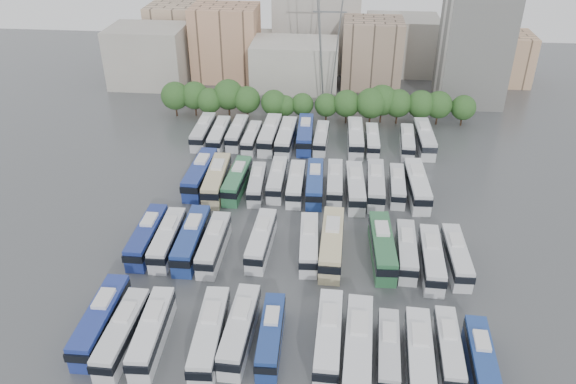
# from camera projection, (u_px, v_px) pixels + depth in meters

# --- Properties ---
(ground) EXTENTS (220.00, 220.00, 0.00)m
(ground) POSITION_uv_depth(u_px,v_px,m) (300.00, 232.00, 83.65)
(ground) COLOR #424447
(ground) RESTS_ON ground
(tree_line) EXTENTS (66.28, 8.05, 8.27)m
(tree_line) POSITION_uv_depth(u_px,v_px,m) (314.00, 101.00, 117.67)
(tree_line) COLOR black
(tree_line) RESTS_ON ground
(city_buildings) EXTENTS (102.00, 35.00, 20.00)m
(city_buildings) POSITION_uv_depth(u_px,v_px,m) (294.00, 45.00, 142.02)
(city_buildings) COLOR #9E998E
(city_buildings) RESTS_ON ground
(apartment_tower) EXTENTS (14.00, 14.00, 26.00)m
(apartment_tower) POSITION_uv_depth(u_px,v_px,m) (475.00, 44.00, 124.03)
(apartment_tower) COLOR silver
(apartment_tower) RESTS_ON ground
(electricity_pylon) EXTENTS (9.00, 6.91, 33.83)m
(electricity_pylon) POSITION_uv_depth(u_px,v_px,m) (330.00, 24.00, 116.99)
(electricity_pylon) COLOR slate
(electricity_pylon) RESTS_ON ground
(bus_r0_s0) EXTENTS (2.86, 12.92, 4.05)m
(bus_r0_s0) POSITION_uv_depth(u_px,v_px,m) (101.00, 320.00, 64.75)
(bus_r0_s0) COLOR navy
(bus_r0_s0) RESTS_ON ground
(bus_r0_s1) EXTENTS (2.87, 12.17, 3.80)m
(bus_r0_s1) POSITION_uv_depth(u_px,v_px,m) (122.00, 333.00, 63.13)
(bus_r0_s1) COLOR silver
(bus_r0_s1) RESTS_ON ground
(bus_r0_s2) EXTENTS (3.12, 12.22, 3.80)m
(bus_r0_s2) POSITION_uv_depth(u_px,v_px,m) (152.00, 331.00, 63.31)
(bus_r0_s2) COLOR silver
(bus_r0_s2) RESTS_ON ground
(bus_r0_s4) EXTENTS (3.37, 12.98, 4.04)m
(bus_r0_s4) POSITION_uv_depth(u_px,v_px,m) (210.00, 334.00, 62.74)
(bus_r0_s4) COLOR silver
(bus_r0_s4) RESTS_ON ground
(bus_r0_s5) EXTENTS (3.15, 12.49, 3.89)m
(bus_r0_s5) POSITION_uv_depth(u_px,v_px,m) (240.00, 329.00, 63.55)
(bus_r0_s5) COLOR silver
(bus_r0_s5) RESTS_ON ground
(bus_r0_s6) EXTENTS (2.68, 11.28, 3.53)m
(bus_r0_s6) POSITION_uv_depth(u_px,v_px,m) (271.00, 335.00, 63.02)
(bus_r0_s6) COLOR navy
(bus_r0_s6) RESTS_ON ground
(bus_r0_s8) EXTENTS (3.01, 12.73, 3.98)m
(bus_r0_s8) POSITION_uv_depth(u_px,v_px,m) (329.00, 337.00, 62.47)
(bus_r0_s8) COLOR white
(bus_r0_s8) RESTS_ON ground
(bus_r0_s9) EXTENTS (3.57, 13.70, 4.26)m
(bus_r0_s9) POSITION_uv_depth(u_px,v_px,m) (358.00, 347.00, 60.95)
(bus_r0_s9) COLOR silver
(bus_r0_s9) RESTS_ON ground
(bus_r0_s10) EXTENTS (2.86, 10.87, 3.38)m
(bus_r0_s10) POSITION_uv_depth(u_px,v_px,m) (388.00, 351.00, 61.05)
(bus_r0_s10) COLOR silver
(bus_r0_s10) RESTS_ON ground
(bus_r0_s11) EXTENTS (3.28, 12.55, 3.90)m
(bus_r0_s11) POSITION_uv_depth(u_px,v_px,m) (419.00, 357.00, 59.95)
(bus_r0_s11) COLOR silver
(bus_r0_s11) RESTS_ON ground
(bus_r0_s12) EXTENTS (2.77, 11.04, 3.44)m
(bus_r0_s12) POSITION_uv_depth(u_px,v_px,m) (449.00, 349.00, 61.28)
(bus_r0_s12) COLOR silver
(bus_r0_s12) RESTS_ON ground
(bus_r0_s13) EXTENTS (2.88, 11.34, 3.53)m
(bus_r0_s13) POSITION_uv_depth(u_px,v_px,m) (482.00, 361.00, 59.70)
(bus_r0_s13) COLOR navy
(bus_r0_s13) RESTS_ON ground
(bus_r1_s0) EXTENTS (2.75, 12.54, 3.93)m
(bus_r1_s0) POSITION_uv_depth(u_px,v_px,m) (147.00, 236.00, 79.46)
(bus_r1_s0) COLOR navy
(bus_r1_s0) RESTS_ON ground
(bus_r1_s1) EXTENTS (2.85, 12.16, 3.80)m
(bus_r1_s1) POSITION_uv_depth(u_px,v_px,m) (168.00, 239.00, 78.98)
(bus_r1_s1) COLOR silver
(bus_r1_s1) RESTS_ON ground
(bus_r1_s2) EXTENTS (2.98, 13.16, 4.12)m
(bus_r1_s2) POSITION_uv_depth(u_px,v_px,m) (192.00, 239.00, 78.67)
(bus_r1_s2) COLOR navy
(bus_r1_s2) RESTS_ON ground
(bus_r1_s3) EXTENTS (2.73, 12.15, 3.81)m
(bus_r1_s3) POSITION_uv_depth(u_px,v_px,m) (214.00, 244.00, 77.95)
(bus_r1_s3) COLOR silver
(bus_r1_s3) RESTS_ON ground
(bus_r1_s5) EXTENTS (3.14, 12.11, 3.77)m
(bus_r1_s5) POSITION_uv_depth(u_px,v_px,m) (261.00, 239.00, 78.82)
(bus_r1_s5) COLOR silver
(bus_r1_s5) RESTS_ON ground
(bus_r1_s7) EXTENTS (3.13, 11.83, 3.68)m
(bus_r1_s7) POSITION_uv_depth(u_px,v_px,m) (309.00, 243.00, 78.11)
(bus_r1_s7) COLOR silver
(bus_r1_s7) RESTS_ON ground
(bus_r1_s8) EXTENTS (3.24, 13.76, 4.30)m
(bus_r1_s8) POSITION_uv_depth(u_px,v_px,m) (332.00, 243.00, 77.71)
(bus_r1_s8) COLOR #CDBE8D
(bus_r1_s8) RESTS_ON ground
(bus_r1_s10) EXTENTS (3.51, 13.27, 4.13)m
(bus_r1_s10) POSITION_uv_depth(u_px,v_px,m) (382.00, 246.00, 77.14)
(bus_r1_s10) COLOR #2B663D
(bus_r1_s10) RESTS_ON ground
(bus_r1_s11) EXTENTS (2.90, 11.57, 3.61)m
(bus_r1_s11) POSITION_uv_depth(u_px,v_px,m) (407.00, 250.00, 76.74)
(bus_r1_s11) COLOR silver
(bus_r1_s11) RESTS_ON ground
(bus_r1_s12) EXTENTS (3.02, 12.26, 3.82)m
(bus_r1_s12) POSITION_uv_depth(u_px,v_px,m) (432.00, 258.00, 75.02)
(bus_r1_s12) COLOR silver
(bus_r1_s12) RESTS_ON ground
(bus_r1_s13) EXTENTS (2.76, 11.68, 3.65)m
(bus_r1_s13) POSITION_uv_depth(u_px,v_px,m) (456.00, 256.00, 75.64)
(bus_r1_s13) COLOR silver
(bus_r1_s13) RESTS_ON ground
(bus_r2_s1) EXTENTS (3.40, 13.61, 4.24)m
(bus_r2_s1) POSITION_uv_depth(u_px,v_px,m) (200.00, 173.00, 95.15)
(bus_r2_s1) COLOR navy
(bus_r2_s1) RESTS_ON ground
(bus_r2_s2) EXTENTS (3.38, 13.53, 4.22)m
(bus_r2_s2) POSITION_uv_depth(u_px,v_px,m) (217.00, 179.00, 93.46)
(bus_r2_s2) COLOR #C4B386
(bus_r2_s2) RESTS_ON ground
(bus_r2_s3) EXTENTS (3.31, 12.41, 3.86)m
(bus_r2_s3) POSITION_uv_depth(u_px,v_px,m) (237.00, 180.00, 93.62)
(bus_r2_s3) COLOR #307147
(bus_r2_s3) RESTS_ON ground
(bus_r2_s4) EXTENTS (2.84, 10.90, 3.39)m
(bus_r2_s4) POSITION_uv_depth(u_px,v_px,m) (257.00, 183.00, 93.06)
(bus_r2_s4) COLOR silver
(bus_r2_s4) RESTS_ON ground
(bus_r2_s5) EXTENTS (2.57, 11.59, 3.63)m
(bus_r2_s5) POSITION_uv_depth(u_px,v_px,m) (277.00, 179.00, 94.14)
(bus_r2_s5) COLOR silver
(bus_r2_s5) RESTS_ON ground
(bus_r2_s6) EXTENTS (2.65, 11.62, 3.64)m
(bus_r2_s6) POSITION_uv_depth(u_px,v_px,m) (296.00, 183.00, 92.89)
(bus_r2_s6) COLOR silver
(bus_r2_s6) RESTS_ON ground
(bus_r2_s7) EXTENTS (3.06, 12.41, 3.87)m
(bus_r2_s7) POSITION_uv_depth(u_px,v_px,m) (315.00, 183.00, 92.75)
(bus_r2_s7) COLOR navy
(bus_r2_s7) RESTS_ON ground
(bus_r2_s8) EXTENTS (2.70, 11.72, 3.67)m
(bus_r2_s8) POSITION_uv_depth(u_px,v_px,m) (335.00, 182.00, 93.11)
(bus_r2_s8) COLOR silver
(bus_r2_s8) RESTS_ON ground
(bus_r2_s9) EXTENTS (3.32, 12.74, 3.96)m
(bus_r2_s9) POSITION_uv_depth(u_px,v_px,m) (355.00, 187.00, 91.50)
(bus_r2_s9) COLOR silver
(bus_r2_s9) RESTS_ON ground
(bus_r2_s10) EXTENTS (3.00, 12.69, 3.97)m
(bus_r2_s10) POSITION_uv_depth(u_px,v_px,m) (376.00, 184.00, 92.23)
(bus_r2_s10) COLOR silver
(bus_r2_s10) RESTS_ON ground
(bus_r2_s11) EXTENTS (2.73, 10.95, 3.41)m
(bus_r2_s11) POSITION_uv_depth(u_px,v_px,m) (397.00, 185.00, 92.50)
(bus_r2_s11) COLOR silver
(bus_r2_s11) RESTS_ON ground
(bus_r2_s12) EXTENTS (3.43, 13.44, 4.18)m
(bus_r2_s12) POSITION_uv_depth(u_px,v_px,m) (417.00, 185.00, 91.83)
(bus_r2_s12) COLOR silver
(bus_r2_s12) RESTS_ON ground
(bus_r3_s0) EXTENTS (2.75, 12.44, 3.90)m
(bus_r3_s0) POSITION_uv_depth(u_px,v_px,m) (203.00, 131.00, 110.59)
(bus_r3_s0) COLOR silver
(bus_r3_s0) RESTS_ON ground
(bus_r3_s1) EXTENTS (2.76, 12.04, 3.77)m
(bus_r3_s1) POSITION_uv_depth(u_px,v_px,m) (219.00, 134.00, 109.46)
(bus_r3_s1) COLOR silver
(bus_r3_s1) RESTS_ON ground
(bus_r3_s2) EXTENTS (2.82, 11.81, 3.69)m
(bus_r3_s2) POSITION_uv_depth(u_px,v_px,m) (237.00, 132.00, 110.34)
(bus_r3_s2) COLOR silver
(bus_r3_s2) RESTS_ON ground
(bus_r3_s3) EXTENTS (2.69, 10.94, 3.41)m
(bus_r3_s3) POSITION_uv_depth(u_px,v_px,m) (252.00, 138.00, 108.53)
(bus_r3_s3) COLOR silver
(bus_r3_s3) RESTS_ON ground
(bus_r3_s4) EXTENTS (3.35, 13.45, 4.19)m
(bus_r3_s4) POSITION_uv_depth(u_px,v_px,m) (270.00, 134.00, 109.06)
(bus_r3_s4) COLOR silver
(bus_r3_s4) RESTS_ON ground
(bus_r3_s5) EXTENTS (3.25, 13.19, 4.11)m
(bus_r3_s5) POSITION_uv_depth(u_px,v_px,m) (286.00, 137.00, 108.03)
(bus_r3_s5) COLOR silver
(bus_r3_s5) RESTS_ON ground
(bus_r3_s6) EXTENTS (3.25, 13.32, 4.16)m
(bus_r3_s6) POSITION_uv_depth(u_px,v_px,m) (305.00, 134.00, 109.17)
(bus_r3_s6) COLOR navy
(bus_r3_s6) RESTS_ON ground
(bus_r3_s7) EXTENTS (2.73, 11.08, 3.45)m
(bus_r3_s7) POSITION_uv_depth(u_px,v_px,m) (321.00, 138.00, 108.47)
(bus_r3_s7) COLOR silver
(bus_r3_s7) RESTS_ON ground
(bus_r3_s9) EXTENTS (3.10, 13.05, 4.08)m
(bus_r3_s9) POSITION_uv_depth(u_px,v_px,m) (355.00, 137.00, 107.96)
(bus_r3_s9) COLOR silver
(bus_r3_s9) RESTS_ON ground
(bus_r3_s10) EXTENTS (2.46, 11.00, 3.45)m
(bus_r3_s10) POSITION_uv_depth(u_px,v_px,m) (372.00, 140.00, 107.50)
(bus_r3_s10) COLOR white
(bus_r3_s10) RESTS_ON ground
(bus_r3_s12) EXTENTS (3.01, 11.33, 3.52)m
(bus_r3_s12) POSITION_uv_depth(u_px,v_px,m) (407.00, 142.00, 106.92)
(bus_r3_s12) COLOR silver
(bus_r3_s12) RESTS_ON ground
(bus_r3_s13) EXTENTS (3.16, 13.06, 4.08)m
(bus_r3_s13) POSITION_uv_depth(u_px,v_px,m) (424.00, 138.00, 107.65)
(bus_r3_s13) COLOR silver
(bus_r3_s13) RESTS_ON ground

